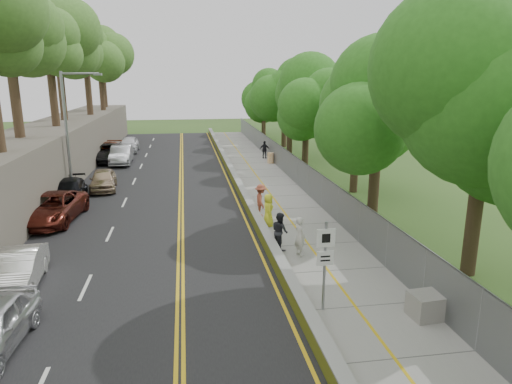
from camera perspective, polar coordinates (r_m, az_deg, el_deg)
name	(u,v)px	position (r m, az deg, el deg)	size (l,w,h in m)	color
ground	(275,275)	(18.39, 2.37, -10.38)	(140.00, 140.00, 0.00)	#33511E
road	(156,190)	(32.37, -12.34, 0.23)	(11.20, 66.00, 0.04)	black
sidewalk	(269,186)	(32.83, 1.64, 0.77)	(4.20, 66.00, 0.05)	gray
jersey_barrier	(237,183)	(32.43, -2.36, 1.09)	(0.42, 66.00, 0.60)	#D7EA23
rock_embankment	(29,165)	(33.47, -26.51, 2.98)	(5.00, 66.00, 4.00)	#595147
chainlink_fence	(298,172)	(33.06, 5.23, 2.54)	(0.04, 66.00, 2.00)	slate
trees_embankment	(21,29)	(32.97, -27.33, 17.66)	(6.40, 66.00, 13.00)	#4F8630
trees_fenceside	(332,86)	(33.05, 9.53, 12.89)	(7.00, 66.00, 14.00)	#337C21
streetlight	(70,126)	(31.36, -22.24, 7.65)	(2.52, 0.22, 8.00)	gray
signpost	(325,256)	(15.18, 8.63, -7.95)	(0.62, 0.09, 3.10)	gray
construction_barrel	(271,158)	(41.38, 1.83, 4.28)	(0.58, 0.58, 0.95)	orange
concrete_block	(429,305)	(16.23, 20.82, -13.09)	(1.21, 0.91, 0.81)	gray
car_1	(17,271)	(19.15, -27.67, -8.69)	(1.45, 4.17, 1.37)	white
car_2	(52,208)	(26.84, -24.09, -1.85)	(2.52, 5.47, 1.52)	#5F2016
car_3	(68,191)	(30.59, -22.42, 0.06)	(1.97, 4.85, 1.41)	black
car_4	(103,180)	(33.22, -18.55, 1.47)	(1.68, 4.18, 1.43)	tan
car_5	(121,155)	(42.75, -16.49, 4.47)	(1.73, 4.95, 1.63)	#9B9CA1
car_6	(110,153)	(44.36, -17.83, 4.69)	(2.66, 5.78, 1.60)	black
car_7	(108,151)	(45.74, -17.97, 4.89)	(2.13, 5.23, 1.52)	maroon
car_8	(129,144)	(49.52, -15.62, 5.77)	(1.89, 4.69, 1.60)	silver
painter_0	(268,210)	(23.78, 1.55, -2.26)	(0.84, 0.55, 1.72)	yellow
painter_1	(300,236)	(19.96, 5.50, -5.53)	(0.64, 0.42, 1.76)	silver
painter_2	(280,231)	(20.61, 3.01, -4.89)	(0.84, 0.65, 1.72)	#222327
painter_3	(261,200)	(25.47, 0.61, -1.03)	(1.17, 0.67, 1.81)	#9F4834
person_far	(265,150)	(43.78, 1.08, 5.30)	(0.97, 0.41, 1.66)	black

